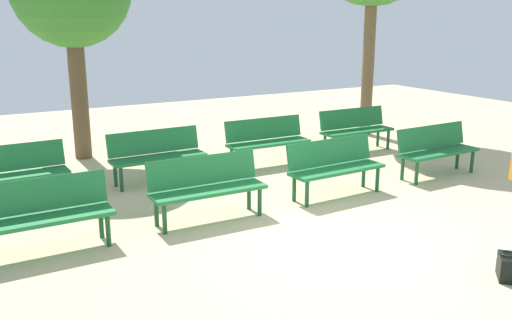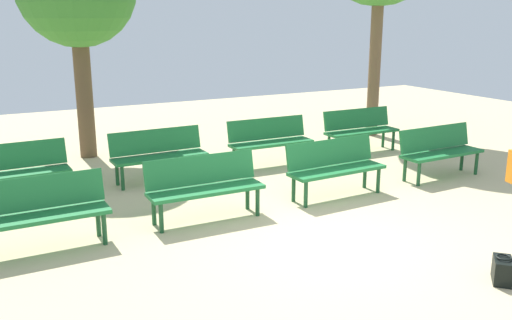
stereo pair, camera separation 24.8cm
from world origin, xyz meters
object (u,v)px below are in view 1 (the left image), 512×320
(bench_r0_c1, at_px, (207,184))
(bench_r1_c3, at_px, (355,127))
(bench_r0_c3, at_px, (436,147))
(handbag, at_px, (507,267))
(bench_r1_c1, at_px, (157,153))
(bench_r1_c0, at_px, (11,171))
(bench_r0_c0, at_px, (42,211))
(bench_r0_c2, at_px, (334,164))
(bench_r1_c2, at_px, (267,139))

(bench_r0_c1, relative_size, bench_r1_c3, 1.00)
(bench_r0_c3, distance_m, handbag, 4.05)
(bench_r0_c1, distance_m, bench_r1_c1, 2.06)
(bench_r0_c1, height_order, bench_r0_c3, same)
(bench_r0_c3, relative_size, bench_r1_c0, 1.00)
(bench_r0_c0, xyz_separation_m, bench_r0_c3, (6.55, 0.07, 0.00))
(bench_r0_c1, bearing_deg, bench_r0_c0, -178.08)
(bench_r0_c2, height_order, bench_r1_c1, same)
(bench_r1_c0, relative_size, bench_r1_c1, 1.00)
(bench_r1_c0, bearing_deg, bench_r1_c3, -0.78)
(bench_r1_c1, bearing_deg, bench_r0_c3, -26.02)
(bench_r0_c2, distance_m, bench_r1_c3, 3.08)
(bench_r0_c0, relative_size, bench_r1_c3, 1.00)
(bench_r1_c3, bearing_deg, bench_r1_c0, -178.45)
(bench_r0_c0, distance_m, bench_r0_c1, 2.15)
(bench_r0_c3, relative_size, bench_r1_c1, 1.00)
(bench_r0_c2, bearing_deg, bench_r1_c3, 42.40)
(bench_r1_c0, distance_m, bench_r1_c2, 4.44)
(bench_r0_c1, xyz_separation_m, bench_r0_c2, (2.18, -0.00, 0.00))
(bench_r0_c3, xyz_separation_m, bench_r1_c3, (-0.04, 2.14, 0.00))
(bench_r0_c3, height_order, bench_r1_c0, same)
(bench_r0_c1, bearing_deg, bench_r1_c0, 138.37)
(bench_r0_c0, xyz_separation_m, bench_r1_c3, (6.51, 2.21, 0.00))
(handbag, bearing_deg, bench_r1_c3, 66.67)
(bench_r1_c1, bearing_deg, bench_r1_c3, 0.31)
(bench_r0_c1, distance_m, handbag, 3.84)
(bench_r0_c0, xyz_separation_m, bench_r1_c0, (-0.10, 2.09, 0.00))
(bench_r0_c0, bearing_deg, handbag, -37.94)
(bench_r1_c2, bearing_deg, bench_r0_c2, -90.17)
(bench_r1_c0, distance_m, bench_r1_c3, 6.61)
(bench_r1_c1, relative_size, bench_r1_c3, 1.00)
(bench_r0_c2, xyz_separation_m, bench_r1_c1, (-2.15, 2.07, 0.00))
(bench_r1_c0, xyz_separation_m, bench_r1_c3, (6.61, 0.12, 0.00))
(bench_r1_c0, relative_size, handbag, 4.56)
(bench_r0_c0, relative_size, bench_r0_c2, 0.99)
(bench_r1_c0, bearing_deg, bench_r0_c0, -89.20)
(bench_r0_c1, bearing_deg, bench_r1_c3, 27.26)
(bench_r1_c1, height_order, bench_r1_c3, same)
(bench_r0_c0, relative_size, bench_r1_c1, 1.00)
(bench_r1_c2, xyz_separation_m, handbag, (-0.17, -5.34, -0.37))
(bench_r1_c1, bearing_deg, bench_r0_c1, -91.84)
(bench_r0_c1, bearing_deg, bench_r1_c1, 90.09)
(bench_r0_c2, xyz_separation_m, handbag, (-0.14, -3.23, -0.37))
(bench_r0_c2, relative_size, bench_r1_c3, 1.01)
(bench_r0_c0, xyz_separation_m, handbag, (4.18, -3.19, -0.37))
(bench_r0_c0, height_order, bench_r1_c0, same)
(bench_r1_c1, bearing_deg, bench_r1_c2, 0.10)
(bench_r1_c0, bearing_deg, bench_r1_c1, -1.50)
(bench_r1_c2, bearing_deg, bench_r1_c1, -178.19)
(bench_r0_c1, xyz_separation_m, bench_r1_c1, (0.03, 2.06, 0.00))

